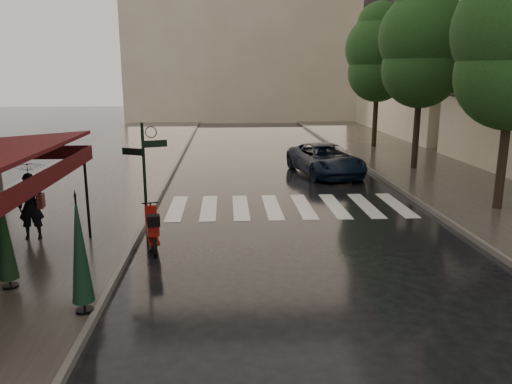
{
  "coord_description": "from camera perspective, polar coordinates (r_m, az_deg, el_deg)",
  "views": [
    {
      "loc": [
        0.94,
        -9.95,
        4.31
      ],
      "look_at": [
        1.68,
        2.28,
        1.4
      ],
      "focal_mm": 35.0,
      "sensor_mm": 36.0,
      "label": 1
    }
  ],
  "objects": [
    {
      "name": "signpost",
      "position": [
        13.35,
        -12.62,
        2.34
      ],
      "size": [
        1.17,
        0.29,
        3.1
      ],
      "color": "black",
      "rests_on": "ground"
    },
    {
      "name": "haussmann_far",
      "position": [
        39.48,
        21.05,
        19.7
      ],
      "size": [
        8.0,
        16.0,
        18.5
      ],
      "primitive_type": "cube",
      "color": "#B9A78D",
      "rests_on": "ground"
    },
    {
      "name": "pedestrian_with_umbrella",
      "position": [
        13.93,
        -24.6,
        1.64
      ],
      "size": [
        1.12,
        1.14,
        2.49
      ],
      "rotation": [
        0.0,
        0.0,
        0.1
      ],
      "color": "black",
      "rests_on": "sidewalk_near"
    },
    {
      "name": "sidewalk_far",
      "position": [
        24.21,
        19.21,
        2.49
      ],
      "size": [
        5.5,
        60.0,
        0.12
      ],
      "primitive_type": "cube",
      "color": "#38332D",
      "rests_on": "ground"
    },
    {
      "name": "tree_far",
      "position": [
        30.26,
        13.84,
        15.15
      ],
      "size": [
        3.8,
        3.8,
        8.16
      ],
      "color": "black",
      "rests_on": "sidewalk_far"
    },
    {
      "name": "parasol_front",
      "position": [
        9.33,
        -19.51,
        -6.23
      ],
      "size": [
        0.39,
        0.39,
        2.2
      ],
      "color": "black",
      "rests_on": "sidewalk_near"
    },
    {
      "name": "parasol_back",
      "position": [
        11.01,
        -26.8,
        -4.52
      ],
      "size": [
        0.37,
        0.37,
        2.01
      ],
      "color": "black",
      "rests_on": "sidewalk_near"
    },
    {
      "name": "scooter",
      "position": [
        12.78,
        -11.72,
        -4.3
      ],
      "size": [
        0.62,
        1.61,
        1.07
      ],
      "rotation": [
        0.0,
        0.0,
        0.21
      ],
      "color": "black",
      "rests_on": "ground"
    },
    {
      "name": "parked_car",
      "position": [
        22.01,
        7.93,
        3.71
      ],
      "size": [
        3.13,
        5.17,
        1.34
      ],
      "primitive_type": "imported",
      "rotation": [
        0.0,
        0.0,
        0.2
      ],
      "color": "black",
      "rests_on": "ground"
    },
    {
      "name": "crosswalk",
      "position": [
        16.64,
        3.67,
        -1.66
      ],
      "size": [
        7.85,
        3.2,
        0.01
      ],
      "color": "silver",
      "rests_on": "ground"
    },
    {
      "name": "tree_mid",
      "position": [
        23.59,
        18.53,
        15.81
      ],
      "size": [
        3.8,
        3.8,
        8.34
      ],
      "color": "black",
      "rests_on": "sidewalk_far"
    },
    {
      "name": "ground",
      "position": [
        10.88,
        -8.28,
        -10.12
      ],
      "size": [
        120.0,
        120.0,
        0.0
      ],
      "primitive_type": "plane",
      "color": "black",
      "rests_on": "ground"
    },
    {
      "name": "sidewalk_near",
      "position": [
        23.01,
        -17.1,
        2.11
      ],
      "size": [
        6.0,
        60.0,
        0.12
      ],
      "primitive_type": "cube",
      "color": "#38332D",
      "rests_on": "ground"
    },
    {
      "name": "curb_near",
      "position": [
        22.48,
        -9.53,
        2.31
      ],
      "size": [
        0.12,
        60.0,
        0.16
      ],
      "primitive_type": "cube",
      "color": "#595651",
      "rests_on": "ground"
    },
    {
      "name": "backdrop_building",
      "position": [
        48.33,
        -1.07,
        20.1
      ],
      "size": [
        22.0,
        6.0,
        20.0
      ],
      "primitive_type": "cube",
      "color": "#B9A78D",
      "rests_on": "ground"
    },
    {
      "name": "curb_far",
      "position": [
        23.28,
        12.84,
        2.53
      ],
      "size": [
        0.12,
        60.0,
        0.16
      ],
      "primitive_type": "cube",
      "color": "#595651",
      "rests_on": "ground"
    }
  ]
}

